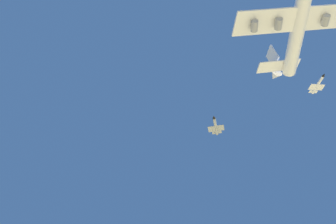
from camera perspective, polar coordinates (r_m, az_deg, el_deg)
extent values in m
cylinder|color=white|center=(149.43, 23.57, 16.47)|extent=(68.26, 10.43, 6.40)
cone|color=white|center=(169.95, 19.31, 6.43)|extent=(6.93, 7.31, 5.76)
cube|color=white|center=(149.71, 23.46, 15.63)|extent=(25.84, 60.30, 11.69)
cylinder|color=gray|center=(137.51, 15.83, 15.25)|extent=(5.17, 3.29, 3.00)
cylinder|color=gray|center=(142.53, 19.98, 15.23)|extent=(5.17, 3.29, 3.00)
cylinder|color=gray|center=(154.43, 27.38, 14.99)|extent=(5.17, 3.29, 3.00)
cube|color=white|center=(170.89, 18.96, 9.76)|extent=(8.39, 4.42, 10.35)
cube|color=white|center=(166.09, 19.93, 8.10)|extent=(12.01, 22.79, 4.59)
cylinder|color=#999EA3|center=(154.11, 8.90, -2.67)|extent=(13.04, 1.90, 1.50)
cone|color=black|center=(148.24, 8.56, -0.93)|extent=(2.05, 1.56, 1.50)
cube|color=#999EA3|center=(155.18, 8.97, -3.05)|extent=(4.65, 8.13, 0.24)
cube|color=#999EA3|center=(159.67, 9.06, -3.29)|extent=(2.41, 0.27, 2.60)
cube|color=#999EA3|center=(158.63, 9.13, -3.80)|extent=(2.15, 4.86, 0.20)
cylinder|color=silver|center=(189.25, 26.17, 4.56)|extent=(12.90, 5.09, 1.50)
cone|color=black|center=(184.93, 27.12, 6.18)|extent=(2.34, 2.00, 1.50)
cube|color=silver|center=(190.01, 26.01, 4.20)|extent=(6.47, 8.91, 0.24)
cube|color=silver|center=(193.78, 25.35, 3.83)|extent=(2.36, 0.87, 2.60)
cube|color=silver|center=(192.67, 25.49, 3.46)|extent=(3.27, 5.17, 0.20)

